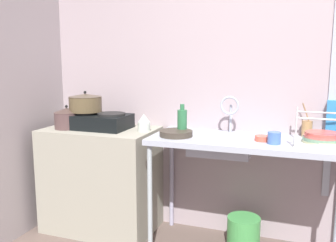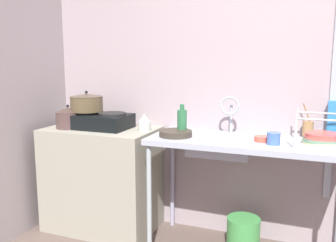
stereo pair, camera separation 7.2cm
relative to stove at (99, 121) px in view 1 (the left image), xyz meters
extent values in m
cube|color=#A19196|center=(1.58, 0.33, 0.45)|extent=(5.03, 0.10, 2.74)
cube|color=#A1A9B7|center=(1.76, 0.27, 0.58)|extent=(0.05, 0.01, 2.20)
cube|color=gray|center=(0.01, 0.00, -0.50)|extent=(0.90, 0.56, 0.86)
cube|color=#A1A9B7|center=(1.20, 0.00, -0.08)|extent=(1.38, 0.56, 0.04)
cylinder|color=#9FADB1|center=(0.55, -0.24, -0.52)|extent=(0.04, 0.04, 0.82)
cylinder|color=#A5A2BC|center=(0.55, 0.24, -0.52)|extent=(0.04, 0.04, 0.82)
cube|color=black|center=(0.00, 0.00, -0.01)|extent=(0.50, 0.33, 0.12)
cylinder|color=black|center=(-0.12, 0.00, 0.06)|extent=(0.22, 0.22, 0.02)
cylinder|color=black|center=(0.12, 0.00, 0.06)|extent=(0.22, 0.22, 0.02)
cylinder|color=brown|center=(-0.12, 0.00, 0.13)|extent=(0.27, 0.27, 0.12)
cone|color=#4C4133|center=(-0.12, 0.00, 0.21)|extent=(0.27, 0.27, 0.02)
sphere|color=black|center=(-0.12, 0.00, 0.23)|extent=(0.02, 0.02, 0.02)
cylinder|color=#4D3837|center=(-0.24, -0.09, 0.00)|extent=(0.20, 0.20, 0.13)
cone|color=#44332E|center=(-0.24, -0.09, 0.09)|extent=(0.20, 0.20, 0.04)
sphere|color=black|center=(-0.24, -0.09, 0.12)|extent=(0.02, 0.02, 0.02)
cylinder|color=beige|center=(0.39, 0.03, -0.03)|extent=(0.10, 0.10, 0.07)
cone|color=beige|center=(0.39, 0.03, 0.04)|extent=(0.09, 0.09, 0.06)
cube|color=#A1A9B7|center=(1.02, -0.01, -0.12)|extent=(0.44, 0.34, 0.12)
cylinder|color=#A1A9B7|center=(1.05, 0.19, 0.05)|extent=(0.02, 0.02, 0.22)
torus|color=#A1A9B7|center=(1.05, 0.13, 0.15)|extent=(0.14, 0.02, 0.14)
cylinder|color=#383128|center=(0.70, -0.08, -0.04)|extent=(0.24, 0.24, 0.04)
cylinder|color=#BABCBC|center=(1.53, -0.17, 0.05)|extent=(0.01, 0.01, 0.23)
cylinder|color=#BABCBC|center=(1.53, 0.14, 0.05)|extent=(0.01, 0.01, 0.23)
cylinder|color=#BABCBC|center=(1.70, -0.17, 0.13)|extent=(0.35, 0.01, 0.01)
cylinder|color=#BABCBC|center=(1.70, 0.14, 0.13)|extent=(0.35, 0.01, 0.01)
cube|color=#B6C4C0|center=(1.70, -0.01, -0.06)|extent=(0.37, 0.33, 0.01)
cylinder|color=beige|center=(1.70, 0.00, -0.04)|extent=(0.26, 0.26, 0.02)
cylinder|color=slate|center=(1.69, -0.01, -0.02)|extent=(0.25, 0.25, 0.02)
cylinder|color=#C0584F|center=(1.69, -0.01, -0.01)|extent=(0.24, 0.24, 0.02)
cylinder|color=#BF5046|center=(1.70, -0.01, 0.01)|extent=(0.22, 0.22, 0.02)
cylinder|color=#4267AA|center=(1.39, -0.09, -0.02)|extent=(0.09, 0.09, 0.08)
cylinder|color=#C8503D|center=(1.31, -0.02, -0.05)|extent=(0.11, 0.11, 0.04)
cylinder|color=#2B6A40|center=(0.72, 0.00, 0.03)|extent=(0.07, 0.07, 0.19)
cylinder|color=#2B6A40|center=(0.72, 0.00, 0.15)|extent=(0.03, 0.03, 0.04)
cylinder|color=#A57B4D|center=(1.60, 0.22, -0.01)|extent=(0.07, 0.07, 0.12)
cylinder|color=olive|center=(1.60, 0.22, 0.08)|extent=(0.09, 0.02, 0.21)
cylinder|color=#419548|center=(1.20, 0.03, -0.80)|extent=(0.25, 0.25, 0.25)
camera|label=1|loc=(1.53, -2.57, 0.48)|focal=38.83mm
camera|label=2|loc=(1.60, -2.54, 0.48)|focal=38.83mm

